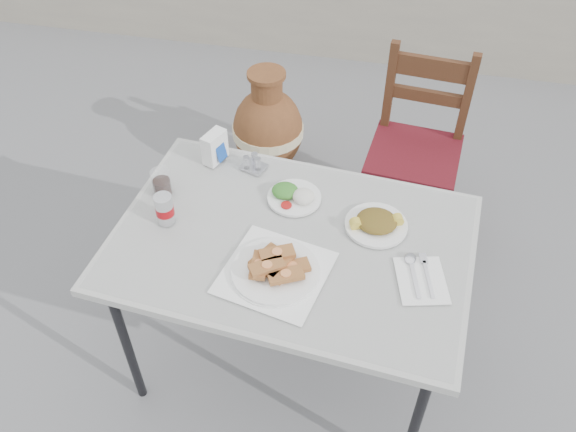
% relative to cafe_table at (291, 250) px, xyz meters
% --- Properties ---
extents(ground, '(80.00, 80.00, 0.00)m').
position_rel_cafe_table_xyz_m(ground, '(-0.02, 0.05, -0.68)').
color(ground, slate).
rests_on(ground, ground).
extents(cafe_table, '(1.26, 0.91, 0.73)m').
position_rel_cafe_table_xyz_m(cafe_table, '(0.00, 0.00, 0.00)').
color(cafe_table, black).
rests_on(cafe_table, ground).
extents(pide_plate, '(0.38, 0.38, 0.07)m').
position_rel_cafe_table_xyz_m(pide_plate, '(-0.02, -0.15, 0.08)').
color(pide_plate, white).
rests_on(pide_plate, cafe_table).
extents(salad_rice_plate, '(0.19, 0.19, 0.05)m').
position_rel_cafe_table_xyz_m(salad_rice_plate, '(-0.03, 0.20, 0.07)').
color(salad_rice_plate, white).
rests_on(salad_rice_plate, cafe_table).
extents(salad_chopped_plate, '(0.22, 0.22, 0.05)m').
position_rel_cafe_table_xyz_m(salad_chopped_plate, '(0.27, 0.12, 0.07)').
color(salad_chopped_plate, white).
rests_on(salad_chopped_plate, cafe_table).
extents(soda_can, '(0.06, 0.06, 0.11)m').
position_rel_cafe_table_xyz_m(soda_can, '(-0.44, -0.00, 0.11)').
color(soda_can, silver).
rests_on(soda_can, cafe_table).
extents(cola_glass, '(0.07, 0.07, 0.10)m').
position_rel_cafe_table_xyz_m(cola_glass, '(-0.50, 0.13, 0.10)').
color(cola_glass, white).
rests_on(cola_glass, cafe_table).
extents(napkin_holder, '(0.09, 0.11, 0.12)m').
position_rel_cafe_table_xyz_m(napkin_holder, '(-0.37, 0.35, 0.11)').
color(napkin_holder, white).
rests_on(napkin_holder, cafe_table).
extents(condiment_caddy, '(0.11, 0.10, 0.06)m').
position_rel_cafe_table_xyz_m(condiment_caddy, '(-0.22, 0.33, 0.07)').
color(condiment_caddy, silver).
rests_on(condiment_caddy, cafe_table).
extents(cutlery_napkin, '(0.19, 0.22, 0.01)m').
position_rel_cafe_table_xyz_m(cutlery_napkin, '(0.43, -0.07, 0.05)').
color(cutlery_napkin, white).
rests_on(cutlery_napkin, cafe_table).
extents(chair, '(0.44, 0.44, 0.91)m').
position_rel_cafe_table_xyz_m(chair, '(0.39, 0.91, -0.21)').
color(chair, '#37200F').
rests_on(chair, ground).
extents(terracotta_urn, '(0.37, 0.37, 0.65)m').
position_rel_cafe_table_xyz_m(terracotta_urn, '(-0.36, 1.12, -0.38)').
color(terracotta_urn, brown).
rests_on(terracotta_urn, ground).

